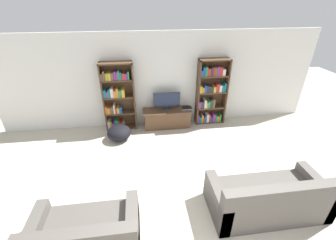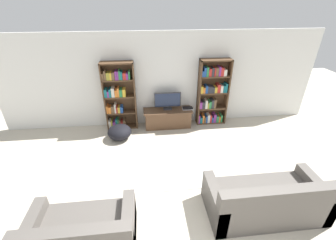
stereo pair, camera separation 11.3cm
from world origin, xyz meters
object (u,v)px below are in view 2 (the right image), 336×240
television (168,101)px  couch_left_sectional (82,233)px  couch_right_sofa (266,201)px  beanbag_ottoman (120,132)px  bookshelf_left (118,97)px  tv_stand (168,118)px  laptop (188,108)px  bookshelf_right (212,94)px

television → couch_left_sectional: television is taller
television → couch_left_sectional: bearing=-115.6°
couch_left_sectional → couch_right_sofa: 3.02m
couch_left_sectional → beanbag_ottoman: bearing=83.7°
bookshelf_left → television: 1.35m
couch_right_sofa → bookshelf_left: bearing=129.2°
tv_stand → beanbag_ottoman: 1.43m
beanbag_ottoman → bookshelf_left: bearing=90.1°
television → laptop: bearing=-3.4°
bookshelf_right → tv_stand: size_ratio=1.38×
bookshelf_right → couch_left_sectional: bearing=-129.7°
bookshelf_left → laptop: size_ratio=6.20×
television → beanbag_ottoman: size_ratio=1.20×
beanbag_ottoman → bookshelf_right: bearing=13.2°
television → couch_left_sectional: (-1.66, -3.47, -0.53)m
tv_stand → couch_left_sectional: (-1.66, -3.42, -0.00)m
bookshelf_right → couch_left_sectional: 4.64m
tv_stand → laptop: size_ratio=4.48×
bookshelf_left → laptop: 1.96m
couch_right_sofa → beanbag_ottoman: (-2.69, 2.68, -0.10)m
bookshelf_right → laptop: bearing=-172.1°
couch_right_sofa → beanbag_ottoman: 3.79m
laptop → couch_right_sofa: 3.29m
couch_left_sectional → beanbag_ottoman: 2.94m
beanbag_ottoman → television: bearing=22.3°
couch_right_sofa → bookshelf_right: bearing=91.2°
beanbag_ottoman → laptop: bearing=15.1°
couch_left_sectional → laptop: bearing=57.0°
couch_right_sofa → beanbag_ottoman: size_ratio=3.18×
bookshelf_left → couch_right_sofa: size_ratio=0.96×
laptop → beanbag_ottoman: laptop is taller
television → couch_left_sectional: 3.89m
bookshelf_right → television: 1.28m
laptop → couch_right_sofa: size_ratio=0.15×
tv_stand → beanbag_ottoman: size_ratio=2.20×
couch_right_sofa → laptop: bearing=103.6°
couch_left_sectional → beanbag_ottoman: (0.32, 2.92, -0.07)m
bookshelf_left → couch_left_sectional: 3.62m
bookshelf_left → beanbag_ottoman: (0.00, -0.62, -0.76)m
couch_left_sectional → beanbag_ottoman: size_ratio=2.51×
couch_left_sectional → couch_right_sofa: couch_right_sofa is taller
television → bookshelf_left: bearing=177.2°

